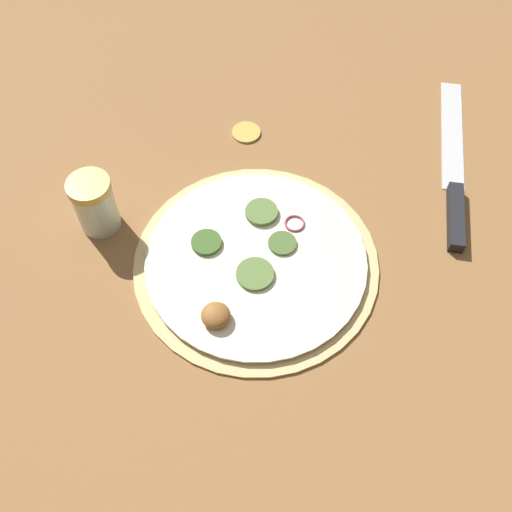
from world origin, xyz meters
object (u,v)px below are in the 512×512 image
(pizza, at_px, (255,261))
(loose_cap, at_px, (246,132))
(knife, at_px, (454,188))
(spice_jar, at_px, (95,204))

(pizza, bearing_deg, loose_cap, 166.32)
(knife, xyz_separation_m, loose_cap, (-0.20, -0.25, -0.00))
(knife, distance_m, loose_cap, 0.32)
(spice_jar, distance_m, loose_cap, 0.27)
(pizza, height_order, knife, pizza)
(loose_cap, bearing_deg, spice_jar, -66.00)
(pizza, relative_size, loose_cap, 7.33)
(pizza, height_order, spice_jar, spice_jar)
(knife, relative_size, spice_jar, 3.65)
(loose_cap, bearing_deg, pizza, -13.68)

